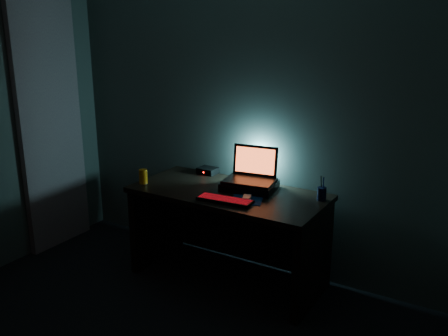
% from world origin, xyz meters
% --- Properties ---
extents(room, '(3.50, 4.00, 2.50)m').
position_xyz_m(room, '(0.00, 0.00, 1.25)').
color(room, black).
rests_on(room, ground).
extents(desk, '(1.50, 0.70, 0.75)m').
position_xyz_m(desk, '(0.00, 1.67, 0.49)').
color(desk, black).
rests_on(desk, ground).
extents(curtain, '(0.06, 0.65, 2.30)m').
position_xyz_m(curtain, '(-1.71, 1.42, 1.15)').
color(curtain, '#AC9789').
rests_on(curtain, ground).
extents(riser, '(0.44, 0.36, 0.06)m').
position_xyz_m(riser, '(0.12, 1.74, 0.78)').
color(riser, black).
rests_on(riser, desk).
extents(laptop, '(0.42, 0.34, 0.26)m').
position_xyz_m(laptop, '(0.11, 1.79, 0.87)').
color(laptop, black).
rests_on(laptop, riser).
extents(keyboard, '(0.42, 0.17, 0.03)m').
position_xyz_m(keyboard, '(0.10, 1.41, 0.76)').
color(keyboard, black).
rests_on(keyboard, desk).
extents(mousepad, '(0.27, 0.26, 0.00)m').
position_xyz_m(mousepad, '(0.22, 1.52, 0.75)').
color(mousepad, navy).
rests_on(mousepad, desk).
extents(mouse, '(0.08, 0.10, 0.03)m').
position_xyz_m(mouse, '(0.22, 1.52, 0.77)').
color(mouse, '#A0A0A6').
rests_on(mouse, mousepad).
extents(pen_cup, '(0.08, 0.08, 0.10)m').
position_xyz_m(pen_cup, '(0.68, 1.80, 0.80)').
color(pen_cup, black).
rests_on(pen_cup, desk).
extents(juice_glass, '(0.08, 0.08, 0.11)m').
position_xyz_m(juice_glass, '(-0.68, 1.43, 0.81)').
color(juice_glass, orange).
rests_on(juice_glass, desk).
extents(router, '(0.16, 0.13, 0.05)m').
position_xyz_m(router, '(-0.38, 1.92, 0.78)').
color(router, black).
rests_on(router, desk).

